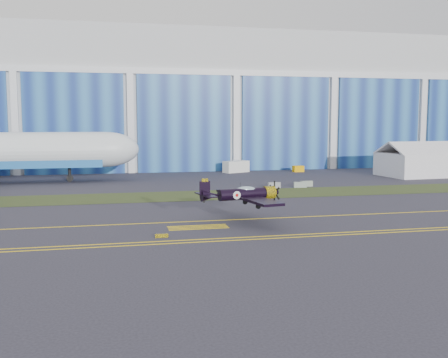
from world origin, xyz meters
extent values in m
plane|color=#33313C|center=(0.00, 0.00, 0.00)|extent=(260.00, 260.00, 0.00)
cube|color=#475128|center=(0.00, 14.00, 0.02)|extent=(260.00, 10.00, 0.02)
cube|color=silver|center=(0.00, 72.00, 15.00)|extent=(220.00, 45.00, 30.00)
cube|color=navy|center=(0.00, 49.20, 10.00)|extent=(220.00, 0.60, 20.00)
cube|color=silver|center=(0.00, 49.15, 20.60)|extent=(220.00, 0.70, 1.20)
cube|color=yellow|center=(0.00, -5.00, 0.01)|extent=(200.00, 0.20, 0.02)
cube|color=yellow|center=(0.00, -14.50, 0.01)|extent=(80.00, 0.20, 0.02)
cube|color=yellow|center=(0.00, -13.50, 0.01)|extent=(80.00, 0.20, 0.02)
cube|color=yellow|center=(-22.00, -12.00, 0.17)|extent=(1.20, 0.15, 0.35)
cube|color=white|center=(-0.87, 45.78, 1.18)|extent=(5.87, 4.28, 2.36)
cube|color=#FFB305|center=(12.09, 44.14, 0.63)|extent=(2.24, 1.47, 1.27)
cube|color=gray|center=(-1.08, 19.70, 0.45)|extent=(2.03, 0.72, 0.90)
cube|color=gray|center=(4.65, 20.40, 0.45)|extent=(2.06, 0.83, 0.90)
cube|color=gray|center=(3.11, 19.24, 0.45)|extent=(2.07, 0.93, 0.90)
camera|label=1|loc=(-26.55, -58.72, 10.51)|focal=42.00mm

